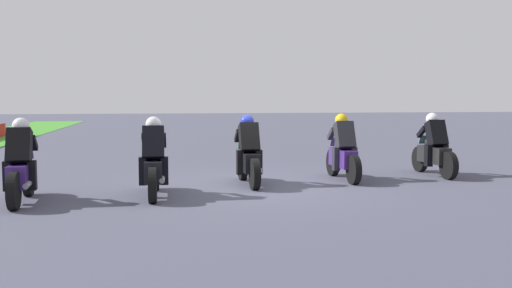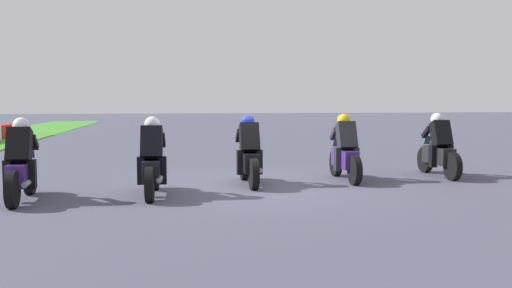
{
  "view_description": "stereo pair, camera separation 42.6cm",
  "coord_description": "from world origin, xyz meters",
  "px_view_note": "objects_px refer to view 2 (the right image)",
  "views": [
    {
      "loc": [
        -11.31,
        2.08,
        1.84
      ],
      "look_at": [
        -0.05,
        0.01,
        0.9
      ],
      "focal_mm": 38.51,
      "sensor_mm": 36.0,
      "label": 1
    },
    {
      "loc": [
        -11.38,
        1.66,
        1.84
      ],
      "look_at": [
        -0.05,
        0.01,
        0.9
      ],
      "focal_mm": 38.51,
      "sensor_mm": 36.0,
      "label": 2
    }
  ],
  "objects_px": {
    "rider_lane_e": "(21,167)",
    "rider_lane_c": "(249,156)",
    "rider_lane_d": "(152,163)",
    "rider_lane_b": "(345,153)",
    "rider_lane_a": "(439,150)"
  },
  "relations": [
    {
      "from": "rider_lane_b",
      "to": "rider_lane_e",
      "type": "xyz_separation_m",
      "value": [
        -1.61,
        6.54,
        0.0
      ]
    },
    {
      "from": "rider_lane_c",
      "to": "rider_lane_d",
      "type": "xyz_separation_m",
      "value": [
        -1.08,
        1.99,
        0.0
      ]
    },
    {
      "from": "rider_lane_b",
      "to": "rider_lane_c",
      "type": "height_order",
      "value": "same"
    },
    {
      "from": "rider_lane_a",
      "to": "rider_lane_e",
      "type": "height_order",
      "value": "same"
    },
    {
      "from": "rider_lane_b",
      "to": "rider_lane_d",
      "type": "bearing_deg",
      "value": 107.97
    },
    {
      "from": "rider_lane_d",
      "to": "rider_lane_e",
      "type": "xyz_separation_m",
      "value": [
        -0.23,
        2.32,
        0.0
      ]
    },
    {
      "from": "rider_lane_e",
      "to": "rider_lane_c",
      "type": "bearing_deg",
      "value": -75.88
    },
    {
      "from": "rider_lane_d",
      "to": "rider_lane_b",
      "type": "bearing_deg",
      "value": -69.93
    },
    {
      "from": "rider_lane_e",
      "to": "rider_lane_d",
      "type": "bearing_deg",
      "value": -87.17
    },
    {
      "from": "rider_lane_c",
      "to": "rider_lane_e",
      "type": "xyz_separation_m",
      "value": [
        -1.31,
        4.31,
        0.0
      ]
    },
    {
      "from": "rider_lane_c",
      "to": "rider_lane_e",
      "type": "bearing_deg",
      "value": 105.77
    },
    {
      "from": "rider_lane_a",
      "to": "rider_lane_e",
      "type": "xyz_separation_m",
      "value": [
        -1.92,
        8.95,
        0.0
      ]
    },
    {
      "from": "rider_lane_b",
      "to": "rider_lane_c",
      "type": "bearing_deg",
      "value": 97.58
    },
    {
      "from": "rider_lane_c",
      "to": "rider_lane_e",
      "type": "distance_m",
      "value": 4.5
    },
    {
      "from": "rider_lane_c",
      "to": "rider_lane_b",
      "type": "bearing_deg",
      "value": -83.38
    }
  ]
}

